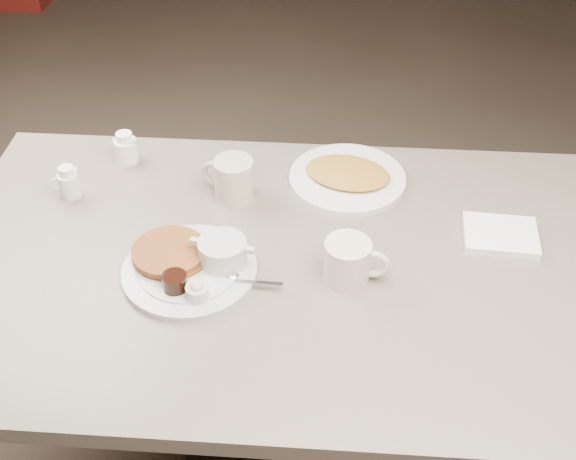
# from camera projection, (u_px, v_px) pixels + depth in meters

# --- Properties ---
(diner_table) EXTENTS (1.50, 0.90, 0.75)m
(diner_table) POSITION_uv_depth(u_px,v_px,m) (287.00, 316.00, 1.65)
(diner_table) COLOR slate
(diner_table) RESTS_ON ground
(main_plate) EXTENTS (0.36, 0.32, 0.07)m
(main_plate) POSITION_uv_depth(u_px,v_px,m) (193.00, 263.00, 1.50)
(main_plate) COLOR beige
(main_plate) RESTS_ON diner_table
(coffee_mug_near) EXTENTS (0.14, 0.11, 0.09)m
(coffee_mug_near) POSITION_uv_depth(u_px,v_px,m) (349.00, 260.00, 1.47)
(coffee_mug_near) COLOR beige
(coffee_mug_near) RESTS_ON diner_table
(napkin) EXTENTS (0.17, 0.14, 0.02)m
(napkin) POSITION_uv_depth(u_px,v_px,m) (501.00, 235.00, 1.59)
(napkin) COLOR white
(napkin) RESTS_ON diner_table
(coffee_mug_far) EXTENTS (0.14, 0.12, 0.10)m
(coffee_mug_far) POSITION_uv_depth(u_px,v_px,m) (233.00, 179.00, 1.68)
(coffee_mug_far) COLOR beige
(coffee_mug_far) RESTS_ON diner_table
(creamer_left) EXTENTS (0.07, 0.06, 0.08)m
(creamer_left) POSITION_uv_depth(u_px,v_px,m) (69.00, 183.00, 1.69)
(creamer_left) COLOR white
(creamer_left) RESTS_ON diner_table
(creamer_right) EXTENTS (0.08, 0.06, 0.08)m
(creamer_right) POSITION_uv_depth(u_px,v_px,m) (126.00, 148.00, 1.80)
(creamer_right) COLOR white
(creamer_right) RESTS_ON diner_table
(hash_plate) EXTENTS (0.35, 0.35, 0.04)m
(hash_plate) POSITION_uv_depth(u_px,v_px,m) (347.00, 176.00, 1.75)
(hash_plate) COLOR white
(hash_plate) RESTS_ON diner_table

